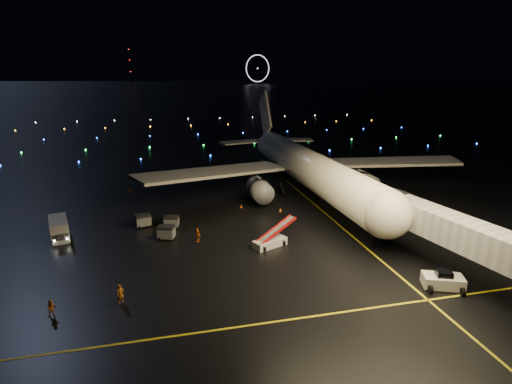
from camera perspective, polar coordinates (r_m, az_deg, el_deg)
ground at (r=339.26m, az=-11.57°, el=12.90°), size 2000.00×2000.00×0.00m
lane_centre at (r=61.83m, az=9.79°, el=-2.95°), size 0.25×80.00×0.02m
lane_cross at (r=35.65m, az=-0.58°, el=-18.47°), size 60.00×0.25×0.02m
airliner at (r=71.21m, az=6.48°, el=6.67°), size 59.62×56.77×16.54m
pushback_tug at (r=44.49m, az=25.17°, el=-11.21°), size 4.31×3.28×1.83m
belt_loader at (r=49.03m, az=1.98°, el=-6.13°), size 6.46×4.13×3.06m
service_truck at (r=57.73m, az=-26.33°, el=-4.64°), size 3.84×7.12×2.50m
crew_a at (r=40.06m, az=-18.81°, el=-13.59°), size 0.82×0.77×1.88m
crew_b at (r=40.46m, az=-27.17°, el=-14.56°), size 0.85×0.71×1.57m
crew_c at (r=51.08m, az=-8.37°, el=-6.05°), size 1.00×1.18×1.90m
safety_cone_0 at (r=61.67m, az=3.51°, el=-2.54°), size 0.46×0.46×0.51m
safety_cone_1 at (r=67.38m, az=1.22°, el=-0.82°), size 0.61×0.61×0.54m
safety_cone_2 at (r=63.31m, az=-2.14°, el=-2.03°), size 0.53×0.53×0.46m
safety_cone_3 at (r=75.62m, az=-17.59°, el=0.34°), size 0.56×0.56×0.53m
ferris_wheel at (r=779.84m, az=0.24°, el=17.10°), size 49.33×16.80×52.00m
radio_mast at (r=780.05m, az=-17.56°, el=16.80°), size 1.80×1.80×64.00m
taxiway_lights at (r=146.32m, az=-8.74°, el=8.50°), size 164.00×92.00×0.36m
baggage_cart_0 at (r=56.40m, az=-11.98°, el=-4.17°), size 2.16×1.75×1.61m
baggage_cart_1 at (r=52.70m, az=-12.69°, el=-5.65°), size 2.41×2.04×1.74m
baggage_cart_2 at (r=57.61m, az=-15.86°, el=-3.95°), size 2.38×1.99×1.73m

